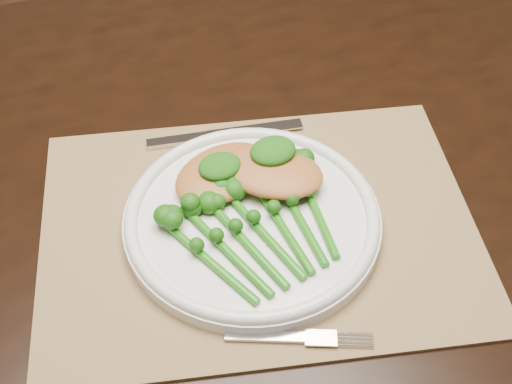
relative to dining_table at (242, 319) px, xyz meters
name	(u,v)px	position (x,y,z in m)	size (l,w,h in m)	color
floor	(195,371)	(-0.05, 0.15, -0.38)	(4.00, 4.00, 0.00)	#52321C
dining_table	(242,319)	(0.00, 0.00, 0.00)	(1.70, 1.09, 0.75)	black
placemat	(259,227)	(-0.03, -0.12, 0.38)	(0.49, 0.36, 0.00)	olive
dinner_plate	(252,219)	(-0.03, -0.11, 0.39)	(0.29, 0.29, 0.03)	silver
knife	(210,136)	(-0.02, 0.04, 0.38)	(0.20, 0.07, 0.01)	silver
fork	(309,338)	(-0.05, -0.27, 0.38)	(0.14, 0.08, 0.00)	silver
chicken_fillet_left	(222,173)	(-0.04, -0.05, 0.41)	(0.12, 0.08, 0.02)	#AD6B32
chicken_fillet_right	(272,171)	(0.01, -0.07, 0.41)	(0.12, 0.08, 0.02)	#AD6B32
pesto_dollop_left	(220,166)	(-0.05, -0.05, 0.42)	(0.05, 0.04, 0.02)	#0F4209
pesto_dollop_right	(273,151)	(0.02, -0.06, 0.43)	(0.05, 0.05, 0.02)	#0F4209
broccolini_bundle	(265,235)	(-0.04, -0.15, 0.40)	(0.18, 0.20, 0.04)	#1B690D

